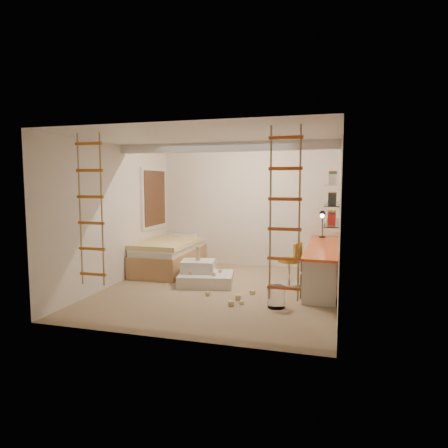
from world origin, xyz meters
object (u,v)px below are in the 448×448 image
(desk, at_px, (322,264))
(swivel_chair, at_px, (290,269))
(bed, at_px, (170,256))
(play_platform, at_px, (204,275))

(desk, xyz_separation_m, swivel_chair, (-0.56, -0.15, -0.11))
(desk, bearing_deg, bed, 173.51)
(swivel_chair, bearing_deg, bed, 168.94)
(bed, height_order, play_platform, bed)
(desk, xyz_separation_m, play_platform, (-2.12, -0.54, -0.23))
(bed, relative_size, play_platform, 1.79)
(desk, height_order, bed, desk)
(play_platform, bearing_deg, swivel_chair, 13.87)
(desk, height_order, play_platform, desk)
(bed, xyz_separation_m, play_platform, (1.08, -0.90, -0.16))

